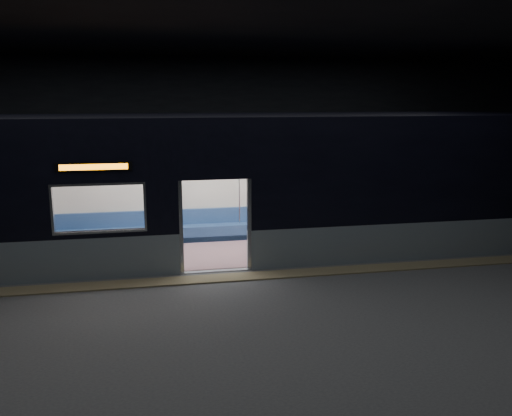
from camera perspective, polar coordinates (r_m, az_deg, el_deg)
name	(u,v)px	position (r m, az deg, el deg)	size (l,w,h in m)	color
station_floor	(223,288)	(11.04, -3.54, -8.42)	(24.00, 14.00, 0.01)	#47494C
station_envelope	(220,103)	(10.36, -3.80, 11.00)	(24.00, 14.00, 5.00)	black
tactile_strip	(219,278)	(11.54, -3.91, -7.39)	(22.80, 0.50, 0.03)	#8C7F59
metro_car	(207,179)	(13.03, -5.13, 3.11)	(18.00, 3.04, 3.35)	gray
passenger	(278,210)	(14.53, 2.37, -0.26)	(0.37, 0.64, 1.31)	black
handbag	(282,216)	(14.37, 2.74, -0.85)	(0.26, 0.22, 0.13)	black
transit_map	(380,180)	(15.66, 12.90, 2.90)	(0.96, 0.03, 0.63)	white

